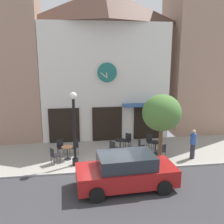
# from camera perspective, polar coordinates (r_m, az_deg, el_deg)

# --- Properties ---
(ground_plane) EXTENTS (27.37, 10.34, 0.13)m
(ground_plane) POSITION_cam_1_polar(r_m,az_deg,el_deg) (12.61, -0.59, -14.23)
(ground_plane) COLOR #9E998E
(clock_building) EXTENTS (8.51, 3.70, 9.89)m
(clock_building) POSITION_cam_1_polar(r_m,az_deg,el_deg) (17.60, -1.64, 10.96)
(clock_building) COLOR silver
(clock_building) RESTS_ON ground_plane
(neighbor_building_right) EXTENTS (5.38, 4.04, 11.00)m
(neighbor_building_right) POSITION_cam_1_polar(r_m,az_deg,el_deg) (20.63, 19.86, 11.56)
(neighbor_building_right) COLOR #9E7A66
(neighbor_building_right) RESTS_ON ground_plane
(street_lamp) EXTENTS (0.36, 0.36, 3.89)m
(street_lamp) POSITION_cam_1_polar(r_m,az_deg,el_deg) (13.13, -8.49, -3.83)
(street_lamp) COLOR black
(street_lamp) RESTS_ON ground_plane
(street_tree) EXTENTS (2.02, 1.82, 3.75)m
(street_tree) POSITION_cam_1_polar(r_m,az_deg,el_deg) (13.22, 11.13, -0.26)
(street_tree) COLOR brown
(street_tree) RESTS_ON ground_plane
(cafe_table_center) EXTENTS (0.64, 0.64, 0.74)m
(cafe_table_center) POSITION_cam_1_polar(r_m,az_deg,el_deg) (14.39, -10.04, -8.61)
(cafe_table_center) COLOR black
(cafe_table_center) RESTS_ON ground_plane
(cafe_table_center_left) EXTENTS (0.69, 0.69, 0.72)m
(cafe_table_center_left) POSITION_cam_1_polar(r_m,az_deg,el_deg) (15.31, 1.85, -7.03)
(cafe_table_center_left) COLOR black
(cafe_table_center_left) RESTS_ON ground_plane
(cafe_table_near_curb) EXTENTS (0.62, 0.62, 0.73)m
(cafe_table_near_curb) POSITION_cam_1_polar(r_m,az_deg,el_deg) (15.13, 9.75, -7.56)
(cafe_table_near_curb) COLOR black
(cafe_table_near_curb) RESTS_ON ground_plane
(cafe_chair_under_awning) EXTENTS (0.55, 0.55, 0.90)m
(cafe_chair_under_awning) POSITION_cam_1_polar(r_m,az_deg,el_deg) (13.94, -12.95, -9.33)
(cafe_chair_under_awning) COLOR black
(cafe_chair_under_awning) RESTS_ON ground_plane
(cafe_chair_outer) EXTENTS (0.57, 0.57, 0.90)m
(cafe_chair_outer) POSITION_cam_1_polar(r_m,az_deg,el_deg) (14.64, 0.31, -7.89)
(cafe_chair_outer) COLOR black
(cafe_chair_outer) RESTS_ON ground_plane
(cafe_chair_left_end) EXTENTS (0.45, 0.45, 0.90)m
(cafe_chair_left_end) POSITION_cam_1_polar(r_m,az_deg,el_deg) (15.87, 8.50, -6.35)
(cafe_chair_left_end) COLOR black
(cafe_chair_left_end) RESTS_ON ground_plane
(cafe_chair_by_entrance) EXTENTS (0.51, 0.51, 0.90)m
(cafe_chair_by_entrance) POSITION_cam_1_polar(r_m,az_deg,el_deg) (15.10, -11.52, -7.49)
(cafe_chair_by_entrance) COLOR black
(cafe_chair_by_entrance) RESTS_ON ground_plane
(cafe_chair_facing_street) EXTENTS (0.55, 0.55, 0.90)m
(cafe_chair_facing_street) POSITION_cam_1_polar(r_m,az_deg,el_deg) (15.91, 3.57, -6.17)
(cafe_chair_facing_street) COLOR black
(cafe_chair_facing_street) RESTS_ON ground_plane
(cafe_chair_curbside) EXTENTS (0.49, 0.49, 0.90)m
(cafe_chair_curbside) POSITION_cam_1_polar(r_m,az_deg,el_deg) (14.43, 11.17, -8.46)
(cafe_chair_curbside) COLOR black
(cafe_chair_curbside) RESTS_ON ground_plane
(cafe_chair_right_end) EXTENTS (0.42, 0.42, 0.90)m
(cafe_chair_right_end) POSITION_cam_1_polar(r_m,az_deg,el_deg) (14.99, 6.54, -7.47)
(cafe_chair_right_end) COLOR black
(cafe_chair_right_end) RESTS_ON ground_plane
(cafe_chair_near_tree) EXTENTS (0.56, 0.56, 0.90)m
(cafe_chair_near_tree) POSITION_cam_1_polar(r_m,az_deg,el_deg) (14.99, -8.39, -7.52)
(cafe_chair_near_tree) COLOR black
(cafe_chair_near_tree) RESTS_ON ground_plane
(pedestrian_blue) EXTENTS (0.44, 0.44, 1.67)m
(pedestrian_blue) POSITION_cam_1_polar(r_m,az_deg,el_deg) (14.89, 17.78, -6.81)
(pedestrian_blue) COLOR #2D2D38
(pedestrian_blue) RESTS_ON ground_plane
(parked_car_red) EXTENTS (4.40, 2.22, 1.55)m
(parked_car_red) POSITION_cam_1_polar(r_m,az_deg,el_deg) (11.31, 3.19, -13.18)
(parked_car_red) COLOR maroon
(parked_car_red) RESTS_ON ground_plane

